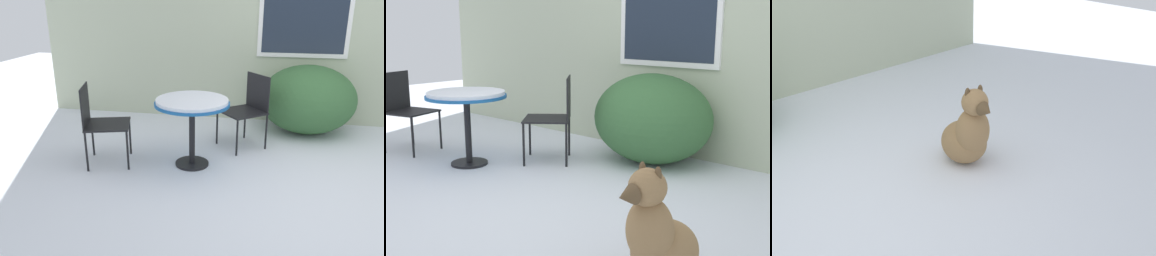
# 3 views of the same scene
# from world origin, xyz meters

# --- Properties ---
(ground_plane) EXTENTS (16.00, 16.00, 0.00)m
(ground_plane) POSITION_xyz_m (0.00, 0.00, 0.00)
(ground_plane) COLOR white
(house_wall) EXTENTS (8.00, 0.10, 3.27)m
(house_wall) POSITION_xyz_m (-0.01, 2.20, 1.64)
(house_wall) COLOR #B2BC9E
(house_wall) RESTS_ON ground_plane
(shrub_left) EXTENTS (1.28, 1.10, 0.94)m
(shrub_left) POSITION_xyz_m (-0.00, 1.75, 0.47)
(shrub_left) COLOR #386638
(shrub_left) RESTS_ON ground_plane
(patio_table) EXTENTS (0.81, 0.81, 0.76)m
(patio_table) POSITION_xyz_m (-1.35, 0.40, 0.66)
(patio_table) COLOR black
(patio_table) RESTS_ON ground_plane
(patio_chair_near_table) EXTENTS (0.67, 0.67, 0.90)m
(patio_chair_near_table) POSITION_xyz_m (-0.78, 1.09, 0.51)
(patio_chair_near_table) COLOR black
(patio_chair_near_table) RESTS_ON ground_plane
(patio_chair_far_side) EXTENTS (0.59, 0.59, 0.90)m
(patio_chair_far_side) POSITION_xyz_m (-2.36, 0.26, 0.51)
(patio_chair_far_side) COLOR black
(patio_chair_far_side) RESTS_ON ground_plane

